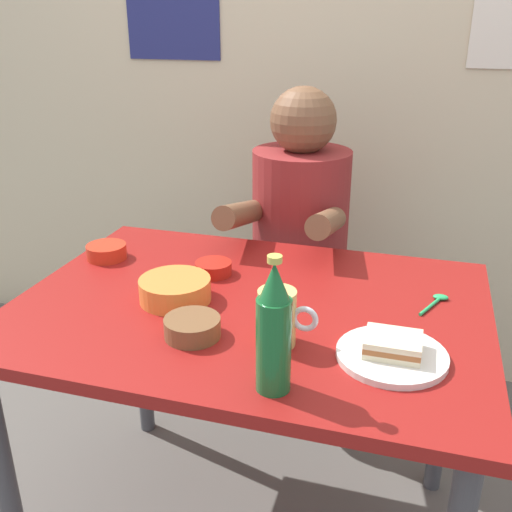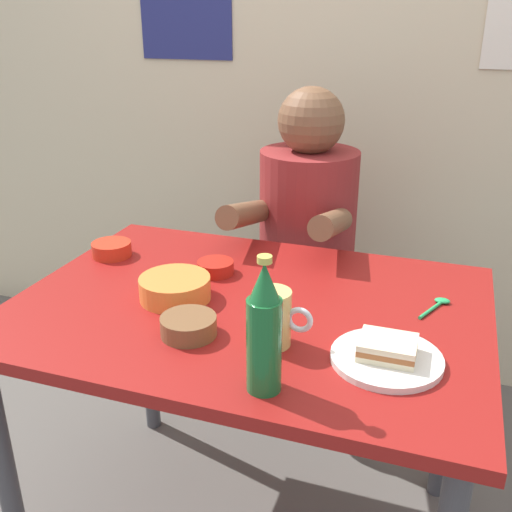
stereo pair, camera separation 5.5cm
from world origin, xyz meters
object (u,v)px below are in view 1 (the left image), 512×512
at_px(person_seated, 300,213).
at_px(sambal_bowl_red, 213,267).
at_px(dining_table, 250,337).
at_px(plate_orange, 392,355).
at_px(beer_mug, 278,318).
at_px(beer_bottle, 274,331).
at_px(sandwich, 393,344).
at_px(stool, 297,322).

xyz_separation_m(person_seated, sambal_bowl_red, (-0.12, -0.49, -0.01)).
bearing_deg(person_seated, dining_table, -88.34).
distance_m(plate_orange, beer_mug, 0.24).
xyz_separation_m(beer_bottle, sambal_bowl_red, (-0.28, 0.44, -0.10)).
distance_m(plate_orange, beer_bottle, 0.28).
xyz_separation_m(sandwich, beer_mug, (-0.23, -0.01, 0.03)).
xyz_separation_m(dining_table, beer_mug, (0.11, -0.16, 0.15)).
distance_m(plate_orange, sandwich, 0.02).
height_order(beer_mug, beer_bottle, beer_bottle).
relative_size(dining_table, sandwich, 10.00).
bearing_deg(beer_mug, dining_table, 124.36).
distance_m(stool, sandwich, 0.96).
distance_m(person_seated, plate_orange, 0.85).
xyz_separation_m(stool, plate_orange, (0.36, -0.78, 0.40)).
height_order(stool, plate_orange, plate_orange).
relative_size(dining_table, person_seated, 1.53).
xyz_separation_m(dining_table, plate_orange, (0.34, -0.15, 0.10)).
relative_size(person_seated, beer_bottle, 2.75).
bearing_deg(sambal_bowl_red, sandwich, -30.36).
relative_size(plate_orange, beer_mug, 1.75).
bearing_deg(stool, dining_table, -88.37).
xyz_separation_m(dining_table, stool, (-0.02, 0.63, -0.30)).
height_order(plate_orange, sambal_bowl_red, sambal_bowl_red).
height_order(stool, person_seated, person_seated).
bearing_deg(sambal_bowl_red, beer_mug, -49.33).
distance_m(sandwich, beer_bottle, 0.27).
bearing_deg(person_seated, stool, 90.00).
xyz_separation_m(plate_orange, beer_mug, (-0.23, -0.01, 0.05)).
height_order(person_seated, sambal_bowl_red, person_seated).
bearing_deg(sandwich, dining_table, 156.11).
distance_m(stool, beer_mug, 0.92).
bearing_deg(beer_bottle, dining_table, 114.10).
height_order(plate_orange, beer_bottle, beer_bottle).
xyz_separation_m(stool, person_seated, (0.00, -0.01, 0.42)).
bearing_deg(beer_mug, person_seated, 99.25).
xyz_separation_m(plate_orange, sambal_bowl_red, (-0.48, 0.28, 0.01)).
distance_m(person_seated, beer_mug, 0.79).
distance_m(sandwich, beer_mug, 0.23).
distance_m(beer_bottle, sambal_bowl_red, 0.53).
bearing_deg(beer_bottle, sambal_bowl_red, 122.27).
distance_m(stool, sambal_bowl_red, 0.66).
xyz_separation_m(dining_table, beer_bottle, (0.14, -0.31, 0.21)).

